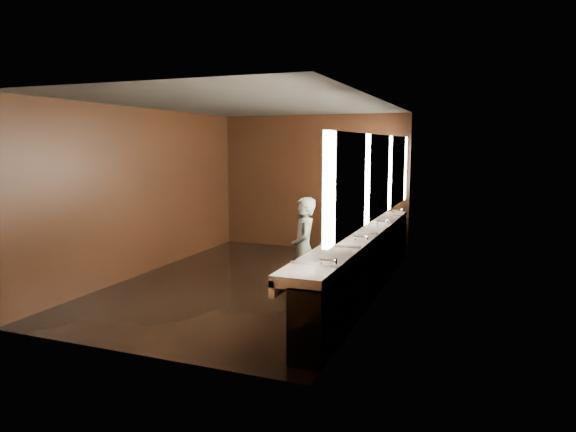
% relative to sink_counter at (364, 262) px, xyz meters
% --- Properties ---
extents(floor, '(6.00, 6.00, 0.00)m').
position_rel_sink_counter_xyz_m(floor, '(-1.79, 0.00, -0.50)').
color(floor, black).
rests_on(floor, ground).
extents(ceiling, '(4.00, 6.00, 0.02)m').
position_rel_sink_counter_xyz_m(ceiling, '(-1.79, 0.00, 2.30)').
color(ceiling, '#2D2D2B').
rests_on(ceiling, wall_back).
extents(wall_back, '(4.00, 0.02, 2.80)m').
position_rel_sink_counter_xyz_m(wall_back, '(-1.79, 3.00, 0.90)').
color(wall_back, black).
rests_on(wall_back, floor).
extents(wall_front, '(4.00, 0.02, 2.80)m').
position_rel_sink_counter_xyz_m(wall_front, '(-1.79, -3.00, 0.90)').
color(wall_front, black).
rests_on(wall_front, floor).
extents(wall_left, '(0.02, 6.00, 2.80)m').
position_rel_sink_counter_xyz_m(wall_left, '(-3.79, 0.00, 0.90)').
color(wall_left, black).
rests_on(wall_left, floor).
extents(wall_right, '(0.02, 6.00, 2.80)m').
position_rel_sink_counter_xyz_m(wall_right, '(0.21, 0.00, 0.90)').
color(wall_right, black).
rests_on(wall_right, floor).
extents(sink_counter, '(0.55, 5.40, 1.01)m').
position_rel_sink_counter_xyz_m(sink_counter, '(0.00, 0.00, 0.00)').
color(sink_counter, black).
rests_on(sink_counter, floor).
extents(mirror_band, '(0.06, 5.03, 1.15)m').
position_rel_sink_counter_xyz_m(mirror_band, '(0.19, -0.00, 1.25)').
color(mirror_band, '#FAE9CC').
rests_on(mirror_band, wall_right).
extents(person, '(0.53, 0.63, 1.46)m').
position_rel_sink_counter_xyz_m(person, '(-0.74, -0.53, 0.23)').
color(person, '#8BC3CF').
rests_on(person, floor).
extents(trash_bin, '(0.36, 0.36, 0.55)m').
position_rel_sink_counter_xyz_m(trash_bin, '(-0.22, -1.82, -0.22)').
color(trash_bin, black).
rests_on(trash_bin, floor).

